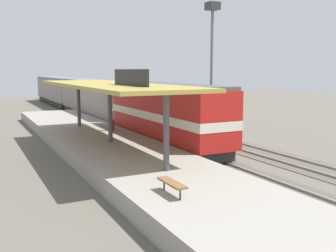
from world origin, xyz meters
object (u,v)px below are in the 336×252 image
object	(u,v)px
platform_bench	(172,183)
passenger_carriage_front	(94,99)
person_waiting	(112,118)
locomotive	(165,114)
light_mast	(212,39)
passenger_carriage_rear	(57,90)

from	to	relation	value
platform_bench	passenger_carriage_front	world-z (taller)	passenger_carriage_front
platform_bench	person_waiting	world-z (taller)	person_waiting
locomotive	light_mast	bearing A→B (deg)	36.30
platform_bench	locomotive	bearing A→B (deg)	64.40
platform_bench	light_mast	size ratio (longest dim) A/B	0.15
platform_bench	passenger_carriage_rear	distance (m)	51.68
locomotive	light_mast	size ratio (longest dim) A/B	1.23
passenger_carriage_front	passenger_carriage_rear	distance (m)	20.80
passenger_carriage_front	passenger_carriage_rear	size ratio (longest dim) A/B	1.00
locomotive	person_waiting	distance (m)	4.43
passenger_carriage_rear	person_waiting	distance (m)	35.62
platform_bench	locomotive	distance (m)	13.93
locomotive	light_mast	distance (m)	11.38
passenger_carriage_front	passenger_carriage_rear	xyz separation A→B (m)	(0.00, 20.80, 0.00)
platform_bench	passenger_carriage_rear	bearing A→B (deg)	83.33
platform_bench	person_waiting	bearing A→B (deg)	78.91
passenger_carriage_front	light_mast	xyz separation A→B (m)	(7.80, -12.27, 6.08)
passenger_carriage_front	platform_bench	bearing A→B (deg)	-101.12
platform_bench	locomotive	size ratio (longest dim) A/B	0.12
locomotive	light_mast	world-z (taller)	light_mast
person_waiting	light_mast	bearing A→B (deg)	12.78
locomotive	light_mast	xyz separation A→B (m)	(7.80, 5.73, 5.99)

